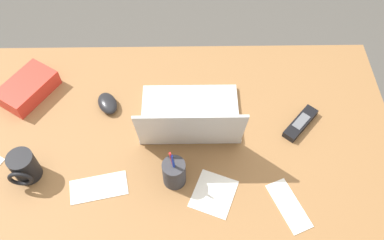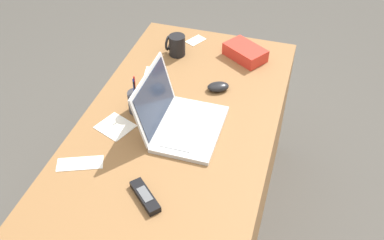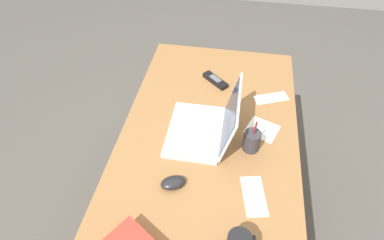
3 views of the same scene
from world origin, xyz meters
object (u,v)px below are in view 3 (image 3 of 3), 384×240
(computer_mouse, at_px, (173,183))
(cordless_phone, at_px, (215,80))
(pen_holder, at_px, (252,141))
(laptop, at_px, (206,127))

(computer_mouse, height_order, cordless_phone, computer_mouse)
(pen_holder, bearing_deg, cordless_phone, -154.63)
(cordless_phone, bearing_deg, computer_mouse, -7.68)
(laptop, distance_m, computer_mouse, 0.30)
(laptop, relative_size, computer_mouse, 3.44)
(cordless_phone, bearing_deg, pen_holder, 25.37)
(laptop, height_order, cordless_phone, laptop)
(computer_mouse, bearing_deg, cordless_phone, 146.02)
(computer_mouse, distance_m, cordless_phone, 0.67)
(computer_mouse, xyz_separation_m, cordless_phone, (-0.66, 0.09, -0.01))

